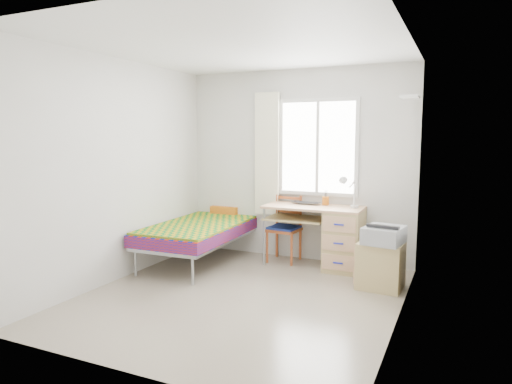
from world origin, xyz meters
TOP-DOWN VIEW (x-y plane):
  - floor at (0.00, 0.00)m, footprint 3.50×3.50m
  - ceiling at (0.00, 0.00)m, footprint 3.50×3.50m
  - wall_back at (0.00, 1.75)m, footprint 3.20×0.00m
  - wall_left at (-1.60, 0.00)m, footprint 0.00×3.50m
  - wall_right at (1.60, 0.00)m, footprint 0.00×3.50m
  - window at (0.30, 1.73)m, footprint 1.10×0.04m
  - curtain at (-0.42, 1.68)m, footprint 0.35×0.05m
  - floating_shelf at (1.49, 1.40)m, footprint 0.20×0.32m
  - bed at (-1.09, 1.15)m, footprint 1.07×2.18m
  - desk at (0.68, 1.45)m, footprint 1.28×0.60m
  - chair at (-0.08, 1.55)m, footprint 0.42×0.42m
  - cabinet at (1.30, 0.91)m, footprint 0.51×0.46m
  - printer at (1.33, 0.88)m, footprint 0.46×0.51m
  - laptop at (0.20, 1.51)m, footprint 0.38×0.25m
  - pen_cup at (0.46, 1.60)m, footprint 0.11×0.11m
  - task_lamp at (0.79, 1.40)m, footprint 0.23×0.32m
  - book at (0.14, 1.43)m, footprint 0.24×0.27m

SIDE VIEW (x-z plane):
  - floor at x=0.00m, z-range 0.00..0.00m
  - cabinet at x=1.30m, z-range 0.00..0.52m
  - desk at x=0.68m, z-range 0.03..0.83m
  - bed at x=-1.09m, z-range -0.01..0.92m
  - chair at x=-0.08m, z-range 0.06..0.96m
  - book at x=0.14m, z-range 0.58..0.60m
  - printer at x=1.33m, z-range 0.52..0.72m
  - laptop at x=0.20m, z-range 0.80..0.83m
  - pen_cup at x=0.46m, z-range 0.80..0.91m
  - task_lamp at x=0.79m, z-range 0.85..1.26m
  - wall_left at x=-1.60m, z-range -0.45..3.05m
  - wall_right at x=1.60m, z-range -0.45..3.05m
  - wall_back at x=0.00m, z-range -0.30..2.90m
  - curtain at x=-0.42m, z-range 0.60..2.30m
  - window at x=0.30m, z-range 0.90..2.20m
  - floating_shelf at x=1.49m, z-range 2.13..2.17m
  - ceiling at x=0.00m, z-range 2.60..2.60m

